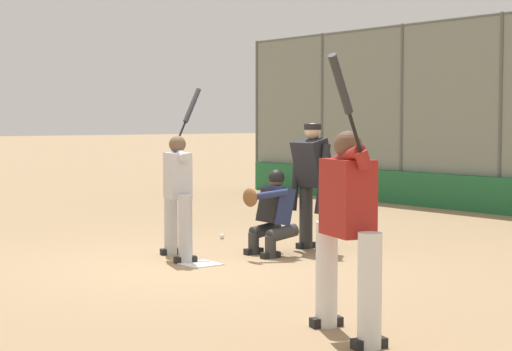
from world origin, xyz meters
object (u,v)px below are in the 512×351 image
(batter_at_plate, at_px, (178,192))
(baseball_loose, at_px, (222,236))
(spare_bat_third_base_side, at_px, (275,204))
(batter_on_deck, at_px, (347,225))
(spare_bat_by_padding, at_px, (338,210))
(umpire_home, at_px, (313,182))
(catcher_behind_plate, at_px, (272,211))

(batter_at_plate, relative_size, baseball_loose, 29.83)
(batter_at_plate, distance_m, spare_bat_third_base_side, 6.94)
(batter_on_deck, xyz_separation_m, spare_bat_third_base_side, (8.69, -6.29, -0.89))
(spare_bat_by_padding, distance_m, spare_bat_third_base_side, 1.66)
(batter_on_deck, relative_size, spare_bat_by_padding, 3.04)
(umpire_home, bearing_deg, batter_on_deck, 142.34)
(batter_on_deck, height_order, baseball_loose, batter_on_deck)
(spare_bat_by_padding, xyz_separation_m, baseball_loose, (-1.71, 3.98, 0.00))
(catcher_behind_plate, relative_size, spare_bat_by_padding, 1.51)
(batter_at_plate, relative_size, batter_on_deck, 0.97)
(baseball_loose, bearing_deg, spare_bat_by_padding, -66.76)
(batter_on_deck, distance_m, spare_bat_third_base_side, 10.77)
(batter_at_plate, height_order, spare_bat_third_base_side, batter_at_plate)
(umpire_home, bearing_deg, batter_at_plate, 74.15)
(spare_bat_by_padding, bearing_deg, umpire_home, 12.62)
(batter_at_plate, bearing_deg, spare_bat_by_padding, -45.19)
(catcher_behind_plate, bearing_deg, batter_on_deck, 152.89)
(batter_on_deck, height_order, spare_bat_by_padding, batter_on_deck)
(batter_on_deck, height_order, spare_bat_third_base_side, batter_on_deck)
(catcher_behind_plate, relative_size, umpire_home, 0.65)
(umpire_home, xyz_separation_m, baseball_loose, (1.67, 0.34, -0.90))
(spare_bat_by_padding, bearing_deg, spare_bat_third_base_side, -112.08)
(umpire_home, height_order, batter_on_deck, batter_on_deck)
(catcher_behind_plate, bearing_deg, baseball_loose, -9.48)
(catcher_behind_plate, xyz_separation_m, baseball_loose, (1.66, -0.38, -0.55))
(spare_bat_by_padding, height_order, spare_bat_third_base_side, same)
(batter_at_plate, relative_size, spare_bat_by_padding, 2.96)
(spare_bat_third_base_side, bearing_deg, spare_bat_by_padding, -179.51)
(catcher_behind_plate, bearing_deg, spare_bat_by_padding, -48.92)
(batter_at_plate, bearing_deg, spare_bat_third_base_side, -32.07)
(catcher_behind_plate, relative_size, batter_on_deck, 0.50)
(spare_bat_by_padding, distance_m, baseball_loose, 4.33)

